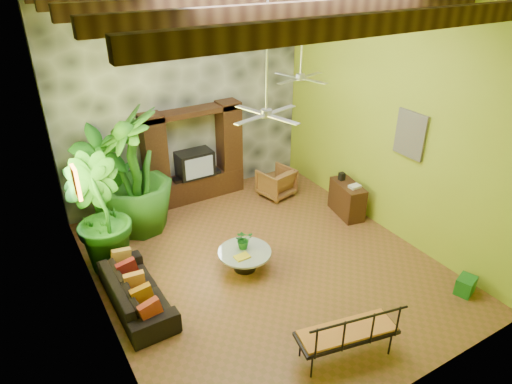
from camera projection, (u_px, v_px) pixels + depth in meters
ground at (262, 263)px, 8.97m from camera, size 7.00×7.00×0.00m
back_wall at (184, 95)px, 10.45m from camera, size 6.00×0.02×5.00m
left_wall at (83, 185)px, 6.44m from camera, size 0.02×7.00×5.00m
right_wall at (391, 116)px, 9.15m from camera, size 0.02×7.00×5.00m
stone_accent_wall at (185, 96)px, 10.41m from camera, size 5.98×0.10×4.98m
ceiling_beams at (265, 1)px, 6.73m from camera, size 5.95×5.36×0.22m
entertainment_center at (194, 162)px, 10.90m from camera, size 2.40×0.55×2.30m
ceiling_fan_front at (266, 101)px, 6.98m from camera, size 1.28×1.28×1.86m
ceiling_fan_back at (301, 67)px, 9.01m from camera, size 1.28×1.28×1.86m
wall_art_mask at (76, 183)px, 7.41m from camera, size 0.06×0.32×0.55m
wall_art_painting at (410, 135)px, 8.77m from camera, size 0.06×0.70×0.90m
sofa at (136, 291)px, 7.77m from camera, size 0.83×2.05×0.60m
wicker_armchair at (276, 182)px, 11.29m from camera, size 0.91×0.93×0.71m
tall_plant_a at (106, 181)px, 9.50m from camera, size 1.46×1.23×2.37m
tall_plant_b at (98, 216)px, 8.37m from camera, size 1.51×1.58×2.25m
tall_plant_c at (134, 173)px, 9.46m from camera, size 1.67×1.67×2.71m
coffee_table at (245, 257)px, 8.69m from camera, size 1.02×1.02×0.40m
centerpiece_plant at (244, 239)px, 8.65m from camera, size 0.39×0.36×0.38m
yellow_tray at (242, 257)px, 8.45m from camera, size 0.28×0.21×0.03m
iron_bench at (351, 332)px, 6.62m from camera, size 1.60×0.85×0.57m
side_console at (347, 199)px, 10.45m from camera, size 0.61×1.03×0.78m
green_bin at (465, 285)px, 8.12m from camera, size 0.43×0.37×0.32m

